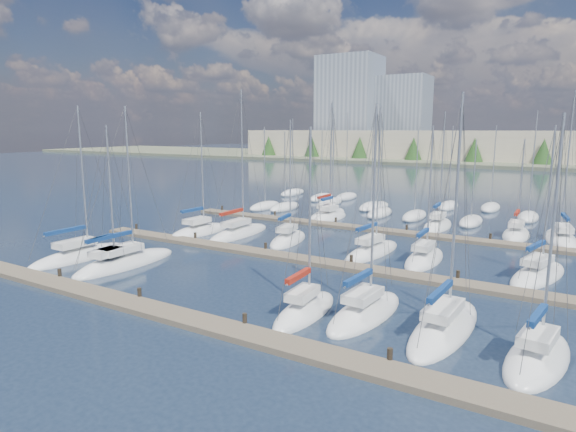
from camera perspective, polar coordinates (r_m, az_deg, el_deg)
The scene contains 24 objects.
ground at distance 79.47m, azimuth 17.39°, elevation 2.22°, with size 400.00×400.00×0.00m, color #212F42.
dock_near at distance 28.14m, azimuth -12.96°, elevation -11.51°, with size 44.00×1.93×1.10m.
dock_mid at distance 38.84m, azimuth 1.54°, elevation -5.14°, with size 44.00×1.93×1.10m.
dock_far at distance 51.16m, azimuth 9.30°, elevation -1.50°, with size 44.00×1.93×1.10m.
sailboat_b at distance 39.87m, azimuth -18.65°, elevation -5.25°, with size 2.95×9.48×12.93m.
sailboat_d at distance 28.11m, azimuth 2.01°, elevation -11.18°, with size 2.43×6.82×11.35m.
sailboat_j at distance 45.41m, azimuth 0.01°, elevation -2.82°, with size 3.72×7.36×12.05m.
sailboat_l at distance 40.32m, azimuth 15.86°, elevation -4.92°, with size 2.55×7.48×11.49m.
sailboat_e at distance 28.22m, azimuth 9.14°, elevation -11.23°, with size 3.01×7.96×12.55m.
sailboat_g at distance 25.51m, azimuth 27.45°, elevation -14.72°, with size 3.36×7.23×11.91m.
sailboat_k at distance 41.67m, azimuth 9.93°, elevation -4.17°, with size 3.20×8.78×13.09m.
sailboat_o at distance 57.14m, azimuth 5.01°, elevation -0.13°, with size 2.57×6.87×13.03m.
sailboat_m at distance 39.02m, azimuth 27.51°, elevation -6.22°, with size 4.44×8.52×11.48m.
sailboat_h at distance 50.01m, azimuth -10.42°, elevation -1.78°, with size 3.28×7.74×12.87m.
sailboat_p at distance 54.53m, azimuth 17.32°, elevation -1.08°, with size 2.87×7.72×13.03m.
sailboat_i at distance 48.45m, azimuth -5.83°, elevation -2.03°, with size 2.87×9.33×14.98m.
sailboat_c at distance 39.18m, azimuth -20.35°, elevation -5.61°, with size 3.39×6.98×11.49m.
sailboat_a at distance 43.29m, azimuth -23.36°, elevation -4.35°, with size 2.78×9.19×13.04m.
sailboat_n at distance 59.08m, azimuth 4.73°, elevation 0.22°, with size 2.51×8.01×14.41m.
sailboat_q at distance 52.67m, azimuth 25.41°, elevation -2.01°, with size 2.49×6.87×10.27m.
sailboat_f at distance 27.21m, azimuth 18.04°, elevation -12.48°, with size 2.99×9.26×13.03m.
sailboat_r at distance 52.53m, azimuth 29.64°, elevation -2.39°, with size 4.06×9.36×14.68m.
distant_boats at distance 65.30m, azimuth 10.27°, elevation 1.13°, with size 36.93×20.75×13.30m.
shoreline at distance 169.38m, azimuth 20.50°, elevation 8.60°, with size 400.00×60.00×38.00m.
Camera 1 is at (18.42, -16.59, 10.46)m, focal length 30.00 mm.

